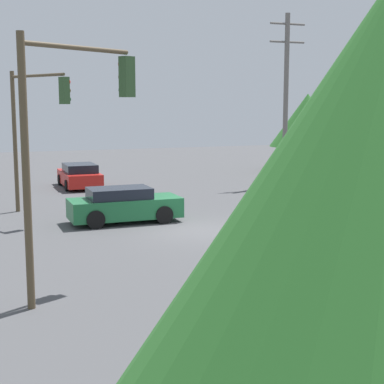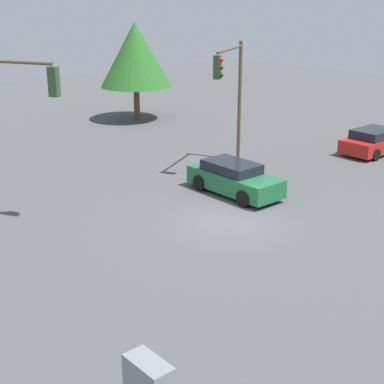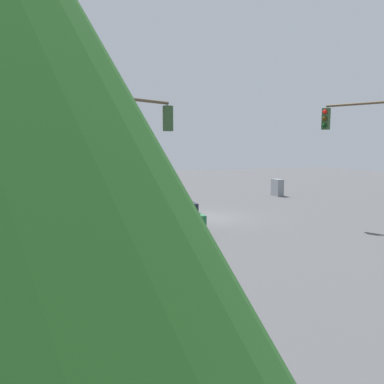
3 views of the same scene
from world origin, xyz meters
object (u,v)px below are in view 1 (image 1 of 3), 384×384
Objects in this scene: traffic_signal_main at (70,122)px; traffic_signal_cross at (34,117)px; sedan_green at (124,205)px; sedan_red at (80,176)px.

traffic_signal_main is 11.04m from traffic_signal_cross.
traffic_signal_cross reaches higher than sedan_green.
sedan_red is 0.66× the size of traffic_signal_main.
sedan_red is 9.20m from traffic_signal_cross.
sedan_green is at bearing 20.31° from traffic_signal_cross.
sedan_green reaches higher than sedan_red.
sedan_green is at bearing -90.85° from sedan_red.
traffic_signal_main is 1.03× the size of traffic_signal_cross.
traffic_signal_main is at bearing -100.69° from sedan_red.
sedan_green is at bearing 37.70° from traffic_signal_main.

